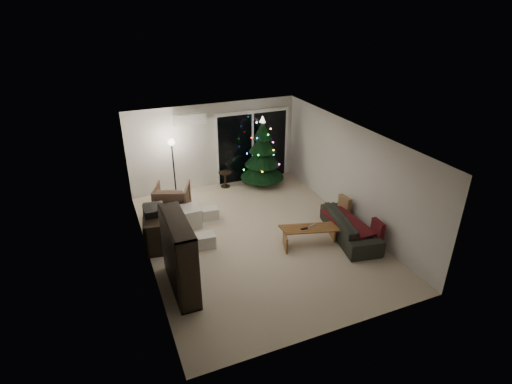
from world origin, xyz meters
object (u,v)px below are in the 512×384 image
bookshelf (169,258)px  sofa (350,226)px  media_cabinet (155,228)px  armchair (172,199)px  christmas_tree (262,151)px  coffee_table (309,235)px

bookshelf → sofa: 4.34m
bookshelf → media_cabinet: size_ratio=1.25×
media_cabinet → sofa: size_ratio=0.62×
armchair → christmas_tree: (2.90, 0.77, 0.66)m
bookshelf → christmas_tree: bearing=33.8°
sofa → christmas_tree: 3.71m
bookshelf → coffee_table: size_ratio=1.17×
media_cabinet → armchair: armchair is taller
christmas_tree → media_cabinet: bearing=-150.1°
sofa → media_cabinet: bearing=81.8°
coffee_table → sofa: bearing=8.8°
media_cabinet → sofa: bearing=-10.5°
armchair → christmas_tree: bearing=-144.2°
media_cabinet → coffee_table: (3.28, -1.38, -0.18)m
media_cabinet → christmas_tree: 4.17m
bookshelf → sofa: (4.30, 0.31, -0.47)m
armchair → sofa: armchair is taller
media_cabinet → coffee_table: media_cabinet is taller
coffee_table → christmas_tree: size_ratio=0.61×
bookshelf → media_cabinet: 1.86m
armchair → christmas_tree: 3.07m
bookshelf → media_cabinet: bearing=76.5°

